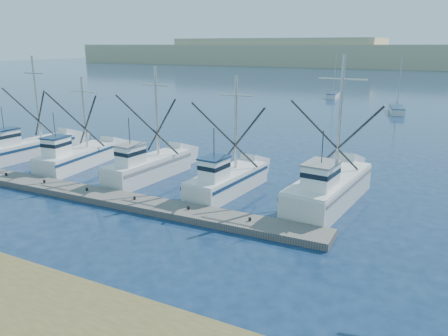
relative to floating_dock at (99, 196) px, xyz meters
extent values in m
plane|color=#0D213A|center=(9.31, -5.37, -0.21)|extent=(500.00, 500.00, 0.00)
cube|color=#68625D|center=(0.00, 0.00, 0.00)|extent=(31.37, 2.62, 0.42)
cube|color=tan|center=(9.31, 204.63, 4.79)|extent=(360.00, 60.00, 10.00)
cube|color=silver|center=(-13.57, 5.71, 0.49)|extent=(2.74, 8.83, 1.40)
cube|color=white|center=(-13.57, 3.47, 1.94)|extent=(1.44, 2.19, 1.50)
cylinder|color=#B7B2A8|center=(-13.57, 7.19, 5.00)|extent=(0.22, 0.22, 7.62)
cube|color=silver|center=(-7.15, 5.19, 0.48)|extent=(3.26, 7.91, 1.38)
cube|color=white|center=(-7.15, 3.22, 1.92)|extent=(1.63, 2.01, 1.50)
cylinder|color=#B7B2A8|center=(-7.15, 6.51, 4.18)|extent=(0.22, 0.22, 6.03)
cube|color=silver|center=(0.22, 5.29, 0.55)|extent=(2.86, 8.04, 1.51)
cube|color=white|center=(0.22, 3.27, 2.05)|extent=(1.45, 2.02, 1.50)
cylinder|color=#B7B2A8|center=(0.22, 6.64, 4.75)|extent=(0.22, 0.22, 6.89)
cube|color=silver|center=(7.10, 5.13, 0.48)|extent=(2.99, 7.75, 1.37)
cube|color=white|center=(7.10, 3.19, 1.91)|extent=(1.51, 1.96, 1.50)
cylinder|color=#B7B2A8|center=(7.10, 6.42, 4.45)|extent=(0.22, 0.22, 6.57)
cube|color=silver|center=(13.97, 6.04, 0.67)|extent=(3.68, 9.61, 1.75)
cube|color=white|center=(13.97, 3.63, 2.29)|extent=(1.83, 2.43, 1.50)
cylinder|color=#B7B2A8|center=(13.97, 7.64, 5.36)|extent=(0.22, 0.22, 7.63)
cube|color=silver|center=(13.24, 49.80, 0.24)|extent=(3.07, 7.06, 0.90)
cylinder|color=#B7B2A8|center=(13.24, 50.10, 4.29)|extent=(0.12, 0.12, 7.20)
cube|color=silver|center=(-0.01, 64.83, 0.24)|extent=(2.25, 6.35, 0.90)
cylinder|color=#B7B2A8|center=(-0.01, 65.13, 4.29)|extent=(0.12, 0.12, 7.20)
camera|label=1|loc=(20.11, -20.72, 9.75)|focal=35.00mm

